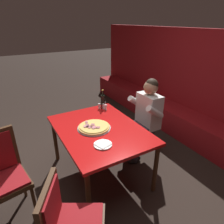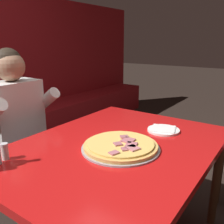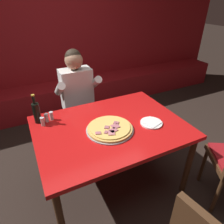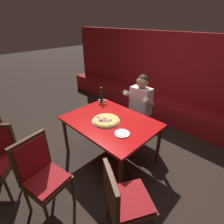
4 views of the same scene
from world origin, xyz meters
name	(u,v)px [view 1 (image 1 of 4)]	position (x,y,z in m)	size (l,w,h in m)	color
ground_plane	(101,173)	(0.00, 0.00, 0.00)	(24.00, 24.00, 0.00)	black
booth_wall_panel	(210,87)	(0.00, 2.18, 0.95)	(6.80, 0.16, 1.90)	maroon
booth_bench	(191,128)	(0.00, 1.86, 0.23)	(6.46, 0.48, 0.46)	maroon
main_dining_table	(100,133)	(0.00, 0.00, 0.67)	(1.38, 1.02, 0.75)	#422816
pizza	(94,127)	(-0.03, -0.06, 0.76)	(0.43, 0.43, 0.05)	#9E9EA3
plate_white_paper	(103,145)	(0.37, -0.14, 0.75)	(0.21, 0.21, 0.02)	white
beer_bottle	(103,101)	(-0.60, 0.36, 0.86)	(0.07, 0.07, 0.29)	black
shaker_black_pepper	(106,108)	(-0.47, 0.35, 0.78)	(0.04, 0.04, 0.09)	silver
shaker_oregano	(104,107)	(-0.52, 0.33, 0.78)	(0.04, 0.04, 0.09)	silver
shaker_red_pepper_flakes	(99,106)	(-0.57, 0.28, 0.78)	(0.04, 0.04, 0.09)	silver
diner_seated_blue_shirt	(144,116)	(-0.06, 0.78, 0.71)	(0.53, 0.53, 1.27)	black
dining_chair_far_right	(1,171)	(0.04, -1.18, 0.58)	(0.51, 0.51, 1.01)	#422816
dining_chair_by_booth	(68,222)	(0.93, -0.75, 0.55)	(0.60, 0.60, 0.92)	#422816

